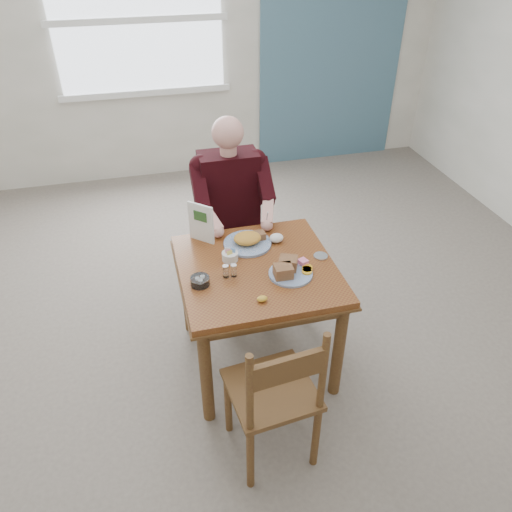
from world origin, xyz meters
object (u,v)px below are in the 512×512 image
object	(u,v)px
table	(257,282)
chair_far	(230,235)
diner	(231,201)
near_plate	(289,270)
chair_near	(275,395)
far_plate	(248,240)

from	to	relation	value
table	chair_far	xyz separation A→B (m)	(0.00, 0.80, -0.16)
diner	near_plate	bearing A→B (deg)	-79.25
chair_near	near_plate	xyz separation A→B (m)	(0.25, 0.59, 0.30)
far_plate	near_plate	bearing A→B (deg)	-66.88
chair_far	near_plate	world-z (taller)	chair_far
diner	near_plate	xyz separation A→B (m)	(0.16, -0.82, -0.03)
chair_near	diner	world-z (taller)	diner
diner	chair_far	bearing A→B (deg)	90.01
chair_near	diner	distance (m)	1.46
chair_far	chair_near	size ratio (longest dim) A/B	1.00
chair_far	far_plate	size ratio (longest dim) A/B	2.98
chair_far	far_plate	distance (m)	0.63
chair_near	near_plate	bearing A→B (deg)	67.41
chair_near	near_plate	distance (m)	0.71
chair_far	chair_near	world-z (taller)	same
far_plate	diner	bearing A→B (deg)	90.61
table	chair_near	distance (m)	0.73
chair_far	far_plate	bearing A→B (deg)	-89.49
chair_far	diner	xyz separation A→B (m)	(0.00, -0.09, 0.33)
diner	far_plate	world-z (taller)	diner
table	far_plate	xyz separation A→B (m)	(0.00, 0.24, 0.14)
table	diner	bearing A→B (deg)	90.00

